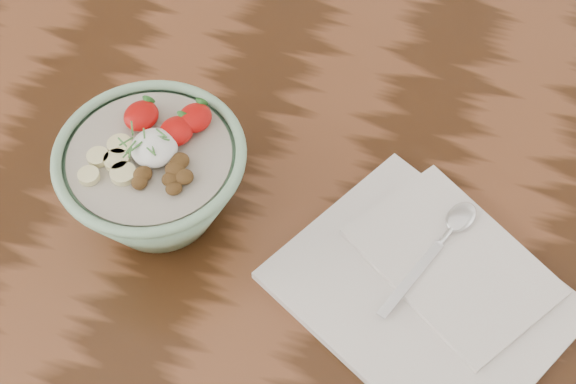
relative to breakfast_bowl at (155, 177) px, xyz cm
name	(u,v)px	position (x,y,z in cm)	size (l,w,h in cm)	color
table	(219,219)	(3.28, 6.41, -15.77)	(160.00, 90.00, 75.00)	#371D0D
breakfast_bowl	(155,177)	(0.00, 0.00, 0.00)	(19.11, 19.11, 12.45)	#86B48E
napkin	(429,287)	(29.34, -0.15, -5.77)	(34.09, 31.86, 1.67)	white
spoon	(449,232)	(29.83, 5.99, -4.44)	(7.61, 16.26, 0.87)	silver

